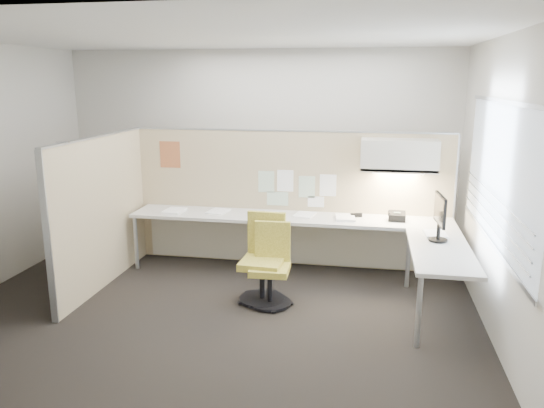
% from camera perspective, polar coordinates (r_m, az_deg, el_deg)
% --- Properties ---
extents(floor, '(5.50, 4.50, 0.01)m').
position_cam_1_polar(floor, '(5.81, -6.11, -11.21)').
color(floor, black).
rests_on(floor, ground).
extents(ceiling, '(5.50, 4.50, 0.01)m').
position_cam_1_polar(ceiling, '(5.30, -6.89, 17.63)').
color(ceiling, white).
rests_on(ceiling, wall_back).
extents(wall_back, '(5.50, 0.02, 2.80)m').
position_cam_1_polar(wall_back, '(7.53, -1.50, 5.70)').
color(wall_back, beige).
rests_on(wall_back, ground).
extents(wall_front, '(5.50, 0.02, 2.80)m').
position_cam_1_polar(wall_front, '(3.36, -17.68, -4.64)').
color(wall_front, beige).
rests_on(wall_front, ground).
extents(wall_right, '(0.02, 4.50, 2.80)m').
position_cam_1_polar(wall_right, '(5.29, 23.38, 1.33)').
color(wall_right, beige).
rests_on(wall_right, ground).
extents(window_pane, '(0.01, 2.80, 1.30)m').
position_cam_1_polar(window_pane, '(5.26, 23.27, 2.94)').
color(window_pane, '#A1ACBB').
rests_on(window_pane, wall_right).
extents(partition_back, '(4.10, 0.06, 1.75)m').
position_cam_1_polar(partition_back, '(6.90, 1.88, 0.55)').
color(partition_back, '#C1B285').
rests_on(partition_back, floor).
extents(partition_left, '(0.06, 2.20, 1.75)m').
position_cam_1_polar(partition_left, '(6.52, -17.78, -0.85)').
color(partition_left, '#C1B285').
rests_on(partition_left, floor).
extents(desk, '(4.00, 2.07, 0.73)m').
position_cam_1_polar(desk, '(6.46, 4.57, -2.86)').
color(desk, beige).
rests_on(desk, floor).
extents(overhead_bin, '(0.90, 0.36, 0.38)m').
position_cam_1_polar(overhead_bin, '(6.51, 13.51, 5.11)').
color(overhead_bin, beige).
rests_on(overhead_bin, partition_back).
extents(task_light_strip, '(0.60, 0.06, 0.02)m').
position_cam_1_polar(task_light_strip, '(6.55, 13.41, 3.29)').
color(task_light_strip, '#FFEABF').
rests_on(task_light_strip, overhead_bin).
extents(pinned_papers, '(1.01, 0.00, 0.47)m').
position_cam_1_polar(pinned_papers, '(6.82, 2.51, 1.76)').
color(pinned_papers, '#8CBF8C').
rests_on(pinned_papers, partition_back).
extents(poster, '(0.28, 0.00, 0.35)m').
position_cam_1_polar(poster, '(7.18, -10.91, 5.24)').
color(poster, orange).
rests_on(poster, partition_back).
extents(chair_left, '(0.46, 0.46, 0.87)m').
position_cam_1_polar(chair_left, '(5.78, -0.13, -6.82)').
color(chair_left, black).
rests_on(chair_left, floor).
extents(chair_right, '(0.50, 0.50, 0.95)m').
position_cam_1_polar(chair_right, '(5.86, -0.91, -6.15)').
color(chair_right, black).
rests_on(chair_right, floor).
extents(monitor, '(0.20, 0.47, 0.49)m').
position_cam_1_polar(monitor, '(5.79, 17.60, -1.13)').
color(monitor, black).
rests_on(monitor, desk).
extents(phone, '(0.21, 0.20, 0.12)m').
position_cam_1_polar(phone, '(6.56, 13.25, -1.30)').
color(phone, black).
rests_on(phone, desk).
extents(stapler, '(0.15, 0.08, 0.05)m').
position_cam_1_polar(stapler, '(6.63, 9.06, -1.19)').
color(stapler, black).
rests_on(stapler, desk).
extents(tape_dispenser, '(0.11, 0.08, 0.06)m').
position_cam_1_polar(tape_dispenser, '(6.64, 12.90, -1.31)').
color(tape_dispenser, black).
rests_on(tape_dispenser, desk).
extents(coat_hook, '(0.18, 0.48, 1.42)m').
position_cam_1_polar(coat_hook, '(5.87, -21.97, 2.65)').
color(coat_hook, silver).
rests_on(coat_hook, partition_left).
extents(paper_stack_0, '(0.25, 0.32, 0.03)m').
position_cam_1_polar(paper_stack_0, '(6.92, -10.45, -0.74)').
color(paper_stack_0, white).
rests_on(paper_stack_0, desk).
extents(paper_stack_1, '(0.28, 0.34, 0.02)m').
position_cam_1_polar(paper_stack_1, '(6.83, -5.82, -0.81)').
color(paper_stack_1, white).
rests_on(paper_stack_1, desk).
extents(paper_stack_2, '(0.26, 0.32, 0.04)m').
position_cam_1_polar(paper_stack_2, '(6.56, -0.20, -1.25)').
color(paper_stack_2, white).
rests_on(paper_stack_2, desk).
extents(paper_stack_3, '(0.28, 0.34, 0.01)m').
position_cam_1_polar(paper_stack_3, '(6.66, 3.52, -1.15)').
color(paper_stack_3, white).
rests_on(paper_stack_3, desk).
extents(paper_stack_4, '(0.26, 0.32, 0.03)m').
position_cam_1_polar(paper_stack_4, '(6.53, 7.89, -1.48)').
color(paper_stack_4, white).
rests_on(paper_stack_4, desk).
extents(paper_stack_5, '(0.25, 0.31, 0.02)m').
position_cam_1_polar(paper_stack_5, '(6.08, 17.15, -3.09)').
color(paper_stack_5, white).
rests_on(paper_stack_5, desk).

